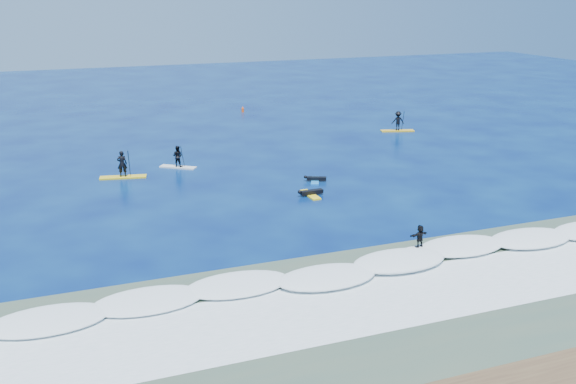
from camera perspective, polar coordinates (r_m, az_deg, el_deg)
name	(u,v)px	position (r m, az deg, el deg)	size (l,w,h in m)	color
ground	(302,205)	(39.68, 1.27, -1.17)	(160.00, 160.00, 0.00)	#031047
shallow_water	(426,304)	(28.20, 12.13, -9.71)	(90.00, 13.00, 0.01)	#3B5142
breaking_wave	(380,268)	(31.27, 8.19, -6.68)	(40.00, 6.00, 0.30)	white
whitewater	(413,294)	(28.95, 11.06, -8.91)	(34.00, 5.00, 0.02)	silver
sup_paddler_left	(122,168)	(46.73, -14.50, 2.07)	(3.33, 1.42, 2.27)	yellow
sup_paddler_center	(178,158)	(48.53, -9.78, 2.96)	(2.65, 2.16, 1.94)	silver
sup_paddler_right	(398,122)	(61.30, 9.74, 6.13)	(3.22, 1.64, 2.19)	gold
prone_paddler_near	(310,193)	(41.51, 2.00, -0.10)	(1.74, 2.20, 0.46)	yellow
prone_paddler_far	(315,179)	(44.58, 2.44, 1.13)	(1.51, 2.02, 0.42)	blue
wave_surfer	(420,238)	(33.21, 11.63, -4.02)	(1.80, 0.74, 1.27)	silver
marker_buoy	(243,110)	(70.29, -4.05, 7.32)	(0.28, 0.28, 0.67)	#F95016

